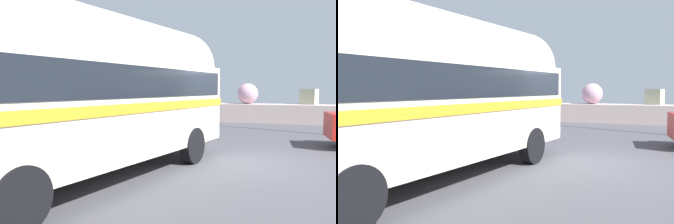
% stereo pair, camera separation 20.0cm
% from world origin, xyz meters
% --- Properties ---
extents(ground, '(32.00, 26.00, 0.02)m').
position_xyz_m(ground, '(0.00, 0.00, 0.01)').
color(ground, '#49484F').
extents(breakwater, '(31.36, 2.15, 2.35)m').
position_xyz_m(breakwater, '(-0.04, 11.80, 0.67)').
color(breakwater, '#BAA6A0').
rests_on(breakwater, ground).
extents(vintage_coach, '(3.89, 8.87, 3.70)m').
position_xyz_m(vintage_coach, '(-2.78, -2.94, 2.05)').
color(vintage_coach, black).
rests_on(vintage_coach, ground).
extents(second_coach, '(3.83, 8.87, 3.70)m').
position_xyz_m(second_coach, '(-6.60, -1.60, 2.05)').
color(second_coach, black).
rests_on(second_coach, ground).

